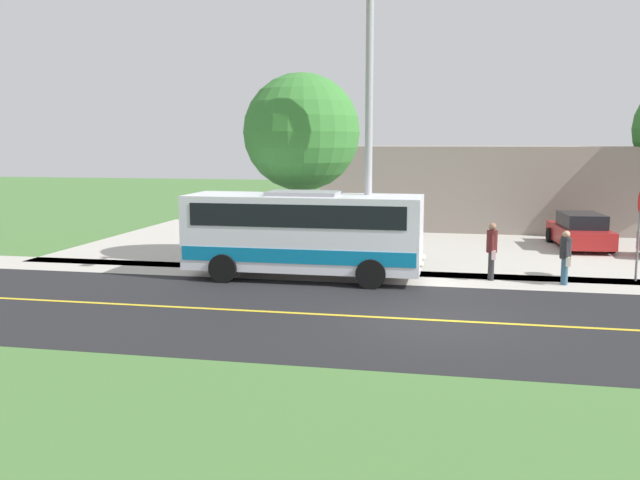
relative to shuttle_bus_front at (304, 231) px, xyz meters
The scene contains 13 objects.
ground_plane 6.30m from the shuttle_bus_front, 42.97° to the left, with size 120.00×120.00×0.00m, color #477238.
road_surface 6.30m from the shuttle_bus_front, 42.97° to the left, with size 8.00×100.00×0.01m, color black.
sidewalk 4.50m from the shuttle_bus_front, 99.94° to the left, with size 2.40×100.00×0.01m, color #B2ADA3.
parking_lot_surface 10.80m from the shuttle_bus_front, 137.91° to the left, with size 14.00×36.00×0.01m, color #B2ADA3.
road_centre_line 6.30m from the shuttle_bus_front, 42.97° to the left, with size 0.16×100.00×0.00m, color gold.
shuttle_bus_front is the anchor object (origin of this frame).
pedestrian_with_bags 8.13m from the shuttle_bus_front, 94.54° to the left, with size 0.72×0.34×1.67m.
pedestrian_waiting 5.99m from the shuttle_bus_front, 98.85° to the left, with size 0.72×0.34×1.83m.
stop_sign 10.52m from the shuttle_bus_front, 98.92° to the left, with size 0.76×0.07×2.88m.
street_light_pole 3.92m from the shuttle_bus_front, 101.89° to the left, with size 1.97×0.24×8.95m.
parked_car_near 12.99m from the shuttle_bus_front, 130.81° to the left, with size 4.53×2.28×1.45m.
tree_curbside 4.35m from the shuttle_bus_front, 166.18° to the right, with size 4.17×4.17×6.78m.
commercial_building 19.51m from the shuttle_bus_front, 150.25° to the left, with size 10.00×23.07×4.13m, color gray.
Camera 1 is at (16.41, 0.57, 4.34)m, focal length 38.03 mm.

